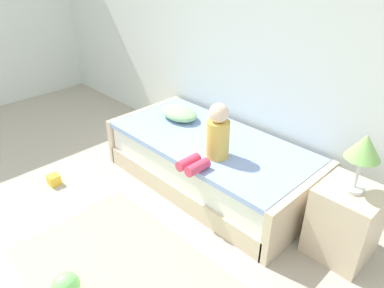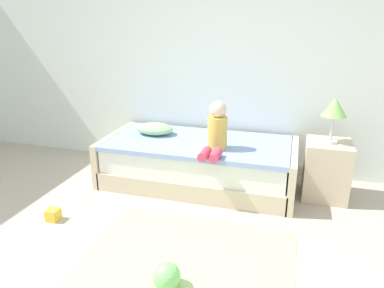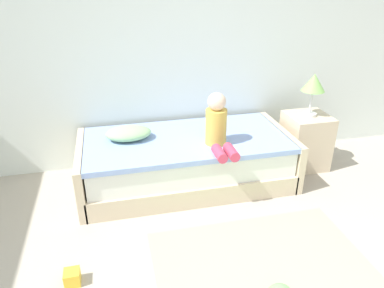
% 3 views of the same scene
% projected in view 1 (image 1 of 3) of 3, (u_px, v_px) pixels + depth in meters
% --- Properties ---
extents(wall_rear, '(7.20, 0.10, 2.90)m').
position_uv_depth(wall_rear, '(257.00, 28.00, 3.33)').
color(wall_rear, silver).
rests_on(wall_rear, ground).
extents(bed, '(2.11, 1.00, 0.50)m').
position_uv_depth(bed, '(210.00, 162.00, 3.55)').
color(bed, beige).
rests_on(bed, ground).
extents(nightstand, '(0.44, 0.44, 0.60)m').
position_uv_depth(nightstand, '(344.00, 222.00, 2.71)').
color(nightstand, beige).
rests_on(nightstand, ground).
extents(table_lamp, '(0.24, 0.24, 0.45)m').
position_uv_depth(table_lamp, '(364.00, 149.00, 2.40)').
color(table_lamp, silver).
rests_on(table_lamp, nightstand).
extents(child_figure, '(0.20, 0.51, 0.50)m').
position_uv_depth(child_figure, '(214.00, 138.00, 3.03)').
color(child_figure, gold).
rests_on(child_figure, bed).
extents(pillow, '(0.44, 0.30, 0.13)m').
position_uv_depth(pillow, '(179.00, 113.00, 3.80)').
color(pillow, '#99CC8C').
rests_on(pillow, bed).
extents(toy_ball, '(0.20, 0.20, 0.20)m').
position_uv_depth(toy_ball, '(66.00, 286.00, 2.45)').
color(toy_ball, '#7FD872').
rests_on(toy_ball, ground).
extents(area_rug, '(1.60, 1.10, 0.01)m').
position_uv_depth(area_rug, '(120.00, 269.00, 2.70)').
color(area_rug, '#B2D189').
rests_on(area_rug, ground).
extents(toy_block, '(0.11, 0.11, 0.11)m').
position_uv_depth(toy_block, '(54.00, 180.00, 3.62)').
color(toy_block, yellow).
rests_on(toy_block, ground).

